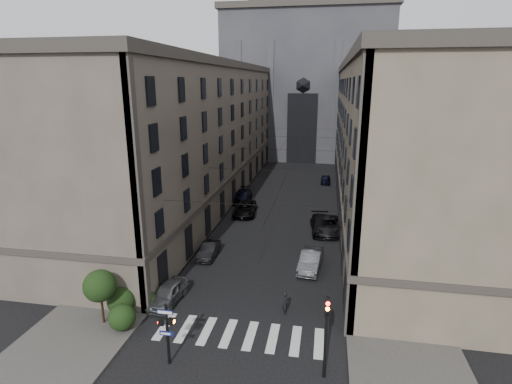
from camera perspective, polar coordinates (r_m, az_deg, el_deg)
The scene contains 19 objects.
sidewalk_left at distance 58.02m, azimuth -5.92°, elevation -0.76°, with size 7.00×80.00×0.15m, color #383533.
sidewalk_right at distance 56.13m, azimuth 15.18°, elevation -1.79°, with size 7.00×80.00×0.15m, color #383533.
zebra_crossing at distance 28.21m, azimuth -2.40°, elevation -19.65°, with size 11.00×3.20×0.01m, color beige.
building_left at distance 57.04m, azimuth -9.05°, elevation 8.37°, with size 13.60×60.60×18.85m.
building_right at distance 54.56m, azimuth 18.96°, elevation 7.41°, with size 13.60×60.60×18.85m.
gothic_tower at distance 92.60m, azimuth 7.25°, elevation 16.35°, with size 35.00×23.00×58.00m.
pedestrian_signal_left at distance 25.09m, azimuth -12.60°, elevation -18.62°, with size 1.02×0.38×4.00m.
traffic_light_right at distance 23.34m, azimuth 10.04°, elevation -18.48°, with size 0.34×0.50×5.20m.
shrub_cluster at distance 30.11m, azimuth -19.39°, elevation -14.12°, with size 3.90×4.40×3.90m.
tram_wires at distance 54.12m, azimuth 4.57°, elevation 5.89°, with size 14.00×60.00×0.43m.
car_left_near at distance 31.91m, azimuth -12.47°, elevation -13.92°, with size 1.80×4.47×1.52m, color slate.
car_left_midnear at distance 38.78m, azimuth -6.76°, elevation -8.27°, with size 1.44×4.12×1.36m, color black.
car_left_midfar at distance 50.36m, azimuth -1.62°, elevation -2.35°, with size 2.67×5.78×1.61m, color black.
car_left_far at distance 55.76m, azimuth -2.00°, elevation -0.59°, with size 2.22×5.46×1.58m, color black.
car_right_near at distance 36.48m, azimuth 7.81°, elevation -9.65°, with size 1.75×5.01×1.65m, color slate.
car_right_midnear at distance 45.18m, azimuth 10.20°, elevation -4.70°, with size 2.74×5.95×1.65m, color black.
car_right_midfar at distance 45.17m, azimuth 9.33°, elevation -4.67°, with size 2.30×5.66×1.64m, color black.
car_right_far at distance 66.74m, azimuth 9.93°, elevation 1.78°, with size 1.58×3.92×1.34m, color black.
pedestrian at distance 29.86m, azimuth 4.23°, elevation -15.55°, with size 0.63×0.41×1.71m, color black.
Camera 1 is at (5.15, -17.48, 16.24)m, focal length 28.00 mm.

